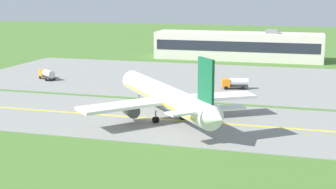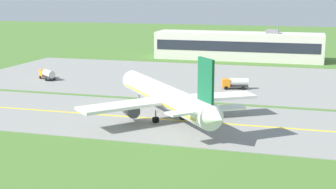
% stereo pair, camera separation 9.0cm
% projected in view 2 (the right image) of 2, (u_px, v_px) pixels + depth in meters
% --- Properties ---
extents(ground_plane, '(500.00, 500.00, 0.00)m').
position_uv_depth(ground_plane, '(156.00, 119.00, 86.61)').
color(ground_plane, '#47702D').
extents(taxiway_strip, '(240.00, 28.00, 0.10)m').
position_uv_depth(taxiway_strip, '(156.00, 119.00, 86.60)').
color(taxiway_strip, gray).
rests_on(taxiway_strip, ground).
extents(apron_pad, '(140.00, 52.00, 0.10)m').
position_uv_depth(apron_pad, '(243.00, 81.00, 123.43)').
color(apron_pad, gray).
rests_on(apron_pad, ground).
extents(taxiway_centreline, '(220.00, 0.60, 0.01)m').
position_uv_depth(taxiway_centreline, '(156.00, 119.00, 86.58)').
color(taxiway_centreline, yellow).
rests_on(taxiway_centreline, taxiway_strip).
extents(airplane_lead, '(29.52, 32.90, 12.70)m').
position_uv_depth(airplane_lead, '(166.00, 97.00, 85.68)').
color(airplane_lead, white).
rests_on(airplane_lead, ground).
extents(service_truck_baggage, '(6.32, 3.51, 2.65)m').
position_uv_depth(service_truck_baggage, '(235.00, 83.00, 112.75)').
color(service_truck_baggage, orange).
rests_on(service_truck_baggage, ground).
extents(service_truck_catering, '(6.03, 5.24, 2.65)m').
position_uv_depth(service_truck_catering, '(47.00, 74.00, 124.90)').
color(service_truck_catering, orange).
rests_on(service_truck_catering, ground).
extents(terminal_building, '(54.59, 12.06, 10.14)m').
position_uv_depth(terminal_building, '(238.00, 46.00, 161.91)').
color(terminal_building, beige).
rests_on(terminal_building, ground).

